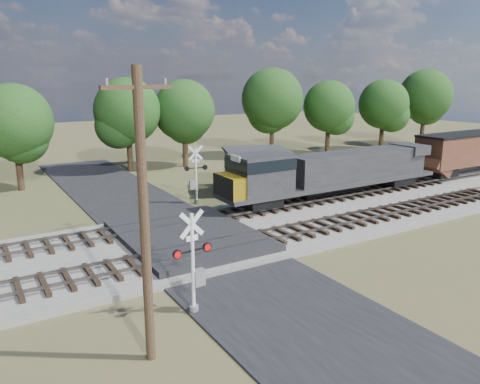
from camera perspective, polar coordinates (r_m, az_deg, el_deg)
ground at (r=26.26m, az=-5.86°, el=-6.48°), size 160.00×160.00×0.00m
ballast_bed at (r=31.91m, az=10.17°, el=-2.66°), size 140.00×10.00×0.30m
road at (r=26.25m, az=-5.86°, el=-6.40°), size 7.00×60.00×0.08m
crossing_panel at (r=26.59m, az=-6.34°, el=-5.52°), size 7.00×9.00×0.62m
track_near at (r=25.92m, az=2.31°, el=-5.73°), size 140.00×2.60×0.33m
track_far at (r=30.00m, az=-2.96°, el=-2.99°), size 140.00×2.60×0.33m
crossing_signal_near at (r=18.53m, az=-5.52°, el=-9.54°), size 1.70×0.38×4.21m
crossing_signal_far at (r=34.24m, az=-5.51°, el=1.48°), size 1.73×0.47×4.33m
utility_pole at (r=14.66m, az=-11.63°, el=-2.64°), size 2.29×0.54×9.43m
equipment_shed at (r=38.10m, az=1.99°, el=2.69°), size 6.52×6.52×3.42m
treeline at (r=47.47m, az=-7.57°, el=10.04°), size 79.84×10.20×10.21m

